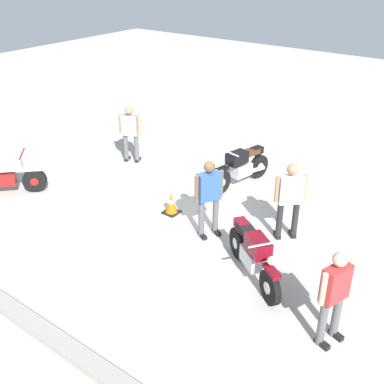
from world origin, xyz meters
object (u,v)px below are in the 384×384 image
at_px(motorcycle_black_cruiser, 241,167).
at_px(person_in_white_shirt, 290,197).
at_px(motorcycle_maroon_cruiser, 254,254).
at_px(traffic_cone, 171,203).
at_px(person_in_red_shirt, 334,292).
at_px(person_in_blue_shirt, 209,194).
at_px(motorcycle_cream_vintage, 5,176).
at_px(person_in_gray_shirt, 130,131).

relative_size(motorcycle_black_cruiser, person_in_white_shirt, 1.19).
xyz_separation_m(motorcycle_maroon_cruiser, traffic_cone, (2.75, -0.97, -0.26)).
relative_size(motorcycle_black_cruiser, person_in_red_shirt, 1.24).
bearing_deg(person_in_red_shirt, person_in_blue_shirt, 175.17).
relative_size(motorcycle_cream_vintage, motorcycle_black_cruiser, 0.72).
bearing_deg(traffic_cone, person_in_white_shirt, -166.20).
height_order(motorcycle_black_cruiser, person_in_red_shirt, person_in_red_shirt).
height_order(person_in_red_shirt, person_in_blue_shirt, person_in_blue_shirt).
height_order(motorcycle_maroon_cruiser, person_in_blue_shirt, person_in_blue_shirt).
bearing_deg(motorcycle_black_cruiser, person_in_blue_shirt, 27.72).
bearing_deg(person_in_blue_shirt, motorcycle_maroon_cruiser, 1.89).
height_order(person_in_white_shirt, traffic_cone, person_in_white_shirt).
bearing_deg(motorcycle_maroon_cruiser, motorcycle_black_cruiser, 160.53).
xyz_separation_m(motorcycle_cream_vintage, person_in_blue_shirt, (-5.21, -1.46, 0.52)).
distance_m(motorcycle_cream_vintage, motorcycle_black_cruiser, 5.98).
height_order(person_in_white_shirt, person_in_blue_shirt, person_in_white_shirt).
xyz_separation_m(motorcycle_maroon_cruiser, person_in_blue_shirt, (1.52, -0.72, 0.48)).
relative_size(person_in_red_shirt, person_in_blue_shirt, 0.96).
relative_size(motorcycle_cream_vintage, person_in_red_shirt, 0.90).
bearing_deg(person_in_gray_shirt, motorcycle_maroon_cruiser, -138.20).
relative_size(motorcycle_maroon_cruiser, motorcycle_black_cruiser, 0.85).
distance_m(person_in_red_shirt, traffic_cone, 4.85).
bearing_deg(person_in_blue_shirt, motorcycle_black_cruiser, 133.12).
distance_m(motorcycle_maroon_cruiser, person_in_blue_shirt, 1.75).
height_order(motorcycle_black_cruiser, person_in_blue_shirt, person_in_blue_shirt).
height_order(motorcycle_maroon_cruiser, traffic_cone, motorcycle_maroon_cruiser).
xyz_separation_m(motorcycle_black_cruiser, person_in_blue_shirt, (-0.70, 2.47, 0.48)).
relative_size(person_in_red_shirt, traffic_cone, 3.15).
xyz_separation_m(person_in_gray_shirt, person_in_blue_shirt, (-4.04, 1.88, 0.06)).
relative_size(motorcycle_black_cruiser, person_in_gray_shirt, 1.25).
bearing_deg(person_in_red_shirt, motorcycle_black_cruiser, 154.09).
bearing_deg(motorcycle_cream_vintage, motorcycle_black_cruiser, -4.35).
bearing_deg(motorcycle_maroon_cruiser, motorcycle_cream_vintage, -138.10).
relative_size(motorcycle_cream_vintage, person_in_white_shirt, 0.86).
xyz_separation_m(person_in_gray_shirt, traffic_cone, (-2.81, 1.64, -0.68)).
height_order(motorcycle_cream_vintage, motorcycle_maroon_cruiser, motorcycle_maroon_cruiser).
distance_m(motorcycle_cream_vintage, traffic_cone, 4.33).
height_order(motorcycle_maroon_cruiser, person_in_gray_shirt, person_in_gray_shirt).
bearing_deg(person_in_blue_shirt, motorcycle_cream_vintage, -137.06).
distance_m(person_in_white_shirt, person_in_blue_shirt, 1.67).
bearing_deg(person_in_white_shirt, motorcycle_cream_vintage, 65.90).
bearing_deg(motorcycle_maroon_cruiser, traffic_cone, -163.64).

